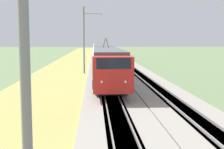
# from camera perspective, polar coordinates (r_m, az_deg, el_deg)

# --- Properties ---
(ballast_main) EXTENTS (240.00, 4.40, 0.30)m
(ballast_main) POSITION_cam_1_polar(r_m,az_deg,el_deg) (52.13, -1.77, 1.33)
(ballast_main) COLOR gray
(ballast_main) RESTS_ON ground
(ballast_adjacent) EXTENTS (240.00, 4.40, 0.30)m
(ballast_adjacent) POSITION_cam_1_polar(r_m,az_deg,el_deg) (52.43, 3.12, 1.35)
(ballast_adjacent) COLOR gray
(ballast_adjacent) RESTS_ON ground
(track_main) EXTENTS (240.00, 1.57, 0.45)m
(track_main) POSITION_cam_1_polar(r_m,az_deg,el_deg) (52.13, -1.77, 1.34)
(track_main) COLOR #4C4238
(track_main) RESTS_ON ground
(track_adjacent) EXTENTS (240.00, 1.57, 0.45)m
(track_adjacent) POSITION_cam_1_polar(r_m,az_deg,el_deg) (52.43, 3.12, 1.37)
(track_adjacent) COLOR #4C4238
(track_adjacent) RESTS_ON ground
(grass_verge) EXTENTS (240.00, 8.46, 0.12)m
(grass_verge) POSITION_cam_1_polar(r_m,az_deg,el_deg) (52.30, -7.96, 1.19)
(grass_verge) COLOR #99934C
(grass_verge) RESTS_ON ground
(passenger_train) EXTENTS (86.62, 3.00, 4.92)m
(passenger_train) POSITION_cam_1_polar(r_m,az_deg,el_deg) (64.88, -2.07, 4.23)
(passenger_train) COLOR red
(passenger_train) RESTS_ON ground
(catenary_mast_near) EXTENTS (0.22, 2.56, 8.60)m
(catenary_mast_near) POSITION_cam_1_polar(r_m,az_deg,el_deg) (6.62, -15.18, 3.18)
(catenary_mast_near) COLOR slate
(catenary_mast_near) RESTS_ON ground
(catenary_mast_mid) EXTENTS (0.22, 2.56, 9.19)m
(catenary_mast_mid) POSITION_cam_1_polar(r_m,az_deg,el_deg) (43.24, -5.08, 6.35)
(catenary_mast_mid) COLOR slate
(catenary_mast_mid) RESTS_ON ground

